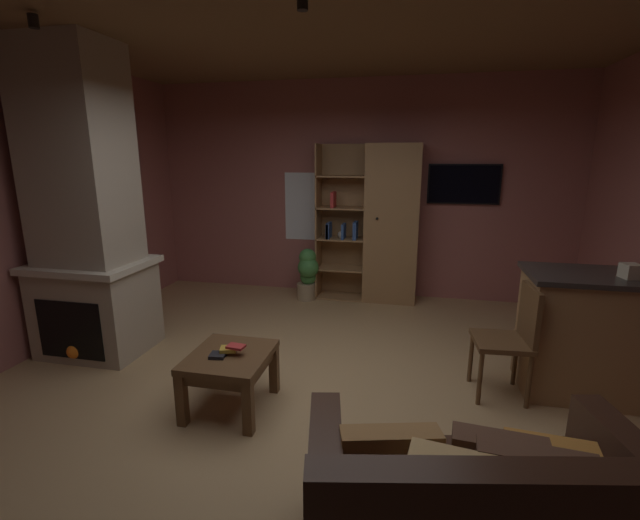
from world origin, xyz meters
The scene contains 16 objects.
floor centered at (0.00, 0.00, -0.01)m, with size 5.62×5.70×0.02m, color tan.
wall_back centered at (0.00, 2.88, 1.44)m, with size 5.74×0.06×2.88m, color #9E5B56.
window_pane_back centered at (-0.73, 2.85, 1.21)m, with size 0.60×0.01×0.94m, color white.
stone_fireplace centered at (-2.26, 0.44, 1.31)m, with size 1.03×0.83×2.88m.
bookshelf_cabinet centered at (0.38, 2.61, 1.02)m, with size 1.32×0.41×2.05m.
kitchen_bar_counter centered at (2.36, 0.57, 0.51)m, with size 1.41×0.65×1.01m.
tissue_box centered at (2.35, 0.48, 1.06)m, with size 0.12×0.12×0.11m, color #BFB299.
coffee_table centered at (-0.56, -0.25, 0.36)m, with size 0.59×0.66×0.45m.
table_book_0 centered at (-0.62, -0.32, 0.46)m, with size 0.11×0.11×0.03m, color black.
table_book_1 centered at (-0.56, -0.26, 0.49)m, with size 0.12×0.10×0.03m, color gold.
table_book_2 centered at (-0.50, -0.26, 0.51)m, with size 0.13×0.09×0.02m, color #B22D2D.
dining_chair centered at (1.56, 0.39, 0.53)m, with size 0.45×0.45×0.92m.
potted_floor_plant centered at (-0.60, 2.39, 0.38)m, with size 0.30×0.31×0.70m.
wall_mounted_tv centered at (1.36, 2.82, 1.55)m, with size 0.90×0.06×0.51m.
track_light_spot_0 centered at (-1.91, -0.22, 2.81)m, with size 0.07×0.07×0.09m, color black.
track_light_spot_1 centered at (0.02, -0.19, 2.81)m, with size 0.07×0.07×0.09m, color black.
Camera 1 is at (0.75, -3.04, 1.90)m, focal length 24.29 mm.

